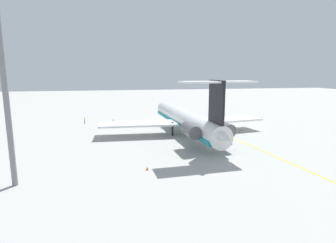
{
  "coord_description": "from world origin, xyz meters",
  "views": [
    {
      "loc": [
        -58.07,
        20.81,
        14.34
      ],
      "look_at": [
        2.83,
        8.81,
        3.05
      ],
      "focal_mm": 29.25,
      "sensor_mm": 36.0,
      "label": 1
    }
  ],
  "objects_px": {
    "light_mast": "(3,72)",
    "safety_cone_nose": "(113,120)",
    "main_jetliner": "(187,120)",
    "safety_cone_wingtip": "(147,168)",
    "safety_cone_tail": "(225,114)",
    "ground_crew_near_nose": "(85,120)",
    "ground_crew_near_tail": "(216,113)"
  },
  "relations": [
    {
      "from": "safety_cone_wingtip",
      "to": "safety_cone_nose",
      "type": "bearing_deg",
      "value": 6.49
    },
    {
      "from": "ground_crew_near_nose",
      "to": "light_mast",
      "type": "xyz_separation_m",
      "value": [
        -42.56,
        4.45,
        13.23
      ]
    },
    {
      "from": "main_jetliner",
      "to": "light_mast",
      "type": "height_order",
      "value": "light_mast"
    },
    {
      "from": "ground_crew_near_tail",
      "to": "ground_crew_near_nose",
      "type": "bearing_deg",
      "value": -51.0
    },
    {
      "from": "ground_crew_near_nose",
      "to": "main_jetliner",
      "type": "bearing_deg",
      "value": -8.09
    },
    {
      "from": "main_jetliner",
      "to": "safety_cone_wingtip",
      "type": "distance_m",
      "value": 24.43
    },
    {
      "from": "ground_crew_near_tail",
      "to": "safety_cone_tail",
      "type": "distance_m",
      "value": 5.99
    },
    {
      "from": "ground_crew_near_nose",
      "to": "safety_cone_tail",
      "type": "xyz_separation_m",
      "value": [
        7.49,
        -45.05,
        -0.78
      ]
    },
    {
      "from": "main_jetliner",
      "to": "safety_cone_tail",
      "type": "distance_m",
      "value": 33.81
    },
    {
      "from": "main_jetliner",
      "to": "ground_crew_near_tail",
      "type": "height_order",
      "value": "main_jetliner"
    },
    {
      "from": "light_mast",
      "to": "ground_crew_near_nose",
      "type": "bearing_deg",
      "value": -5.97
    },
    {
      "from": "ground_crew_near_nose",
      "to": "safety_cone_nose",
      "type": "xyz_separation_m",
      "value": [
        3.24,
        -7.87,
        -0.78
      ]
    },
    {
      "from": "main_jetliner",
      "to": "safety_cone_nose",
      "type": "distance_m",
      "value": 28.07
    },
    {
      "from": "ground_crew_near_tail",
      "to": "main_jetliner",
      "type": "bearing_deg",
      "value": -1.11
    },
    {
      "from": "ground_crew_near_tail",
      "to": "safety_cone_nose",
      "type": "distance_m",
      "value": 32.54
    },
    {
      "from": "main_jetliner",
      "to": "safety_cone_wingtip",
      "type": "relative_size",
      "value": 81.04
    },
    {
      "from": "main_jetliner",
      "to": "light_mast",
      "type": "bearing_deg",
      "value": 125.33
    },
    {
      "from": "ground_crew_near_tail",
      "to": "safety_cone_wingtip",
      "type": "height_order",
      "value": "ground_crew_near_tail"
    },
    {
      "from": "light_mast",
      "to": "ground_crew_near_tail",
      "type": "bearing_deg",
      "value": -44.03
    },
    {
      "from": "ground_crew_near_tail",
      "to": "safety_cone_tail",
      "type": "height_order",
      "value": "ground_crew_near_tail"
    },
    {
      "from": "main_jetliner",
      "to": "ground_crew_near_nose",
      "type": "bearing_deg",
      "value": 48.33
    },
    {
      "from": "safety_cone_nose",
      "to": "safety_cone_tail",
      "type": "bearing_deg",
      "value": -83.47
    },
    {
      "from": "light_mast",
      "to": "safety_cone_nose",
      "type": "bearing_deg",
      "value": -15.06
    },
    {
      "from": "main_jetliner",
      "to": "ground_crew_near_tail",
      "type": "bearing_deg",
      "value": -38.34
    },
    {
      "from": "safety_cone_nose",
      "to": "safety_cone_tail",
      "type": "height_order",
      "value": "same"
    },
    {
      "from": "ground_crew_near_nose",
      "to": "safety_cone_wingtip",
      "type": "bearing_deg",
      "value": -42.43
    },
    {
      "from": "safety_cone_nose",
      "to": "light_mast",
      "type": "bearing_deg",
      "value": 164.94
    },
    {
      "from": "safety_cone_nose",
      "to": "safety_cone_tail",
      "type": "distance_m",
      "value": 37.42
    },
    {
      "from": "light_mast",
      "to": "main_jetliner",
      "type": "bearing_deg",
      "value": -51.02
    },
    {
      "from": "safety_cone_tail",
      "to": "safety_cone_nose",
      "type": "bearing_deg",
      "value": 96.53
    },
    {
      "from": "main_jetliner",
      "to": "safety_cone_tail",
      "type": "bearing_deg",
      "value": -41.31
    },
    {
      "from": "ground_crew_near_tail",
      "to": "light_mast",
      "type": "bearing_deg",
      "value": -10.44
    }
  ]
}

